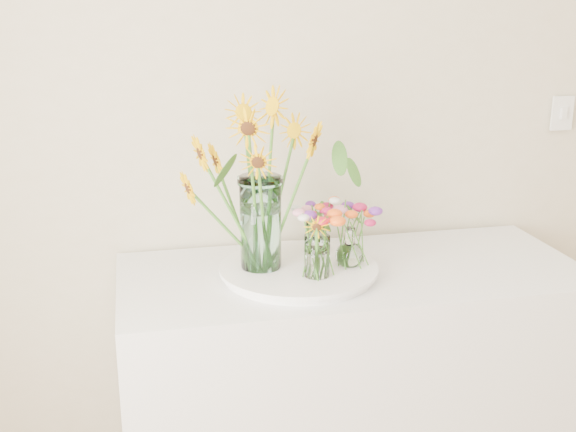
# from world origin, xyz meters

# --- Properties ---
(counter) EXTENTS (1.40, 0.60, 0.90)m
(counter) POSITION_xyz_m (-0.32, 1.93, 0.45)
(counter) COLOR white
(counter) RESTS_ON ground_plane
(tray) EXTENTS (0.44, 0.44, 0.02)m
(tray) POSITION_xyz_m (-0.49, 1.92, 0.91)
(tray) COLOR white
(tray) RESTS_ON counter
(mason_jar) EXTENTS (0.12, 0.12, 0.28)m
(mason_jar) POSITION_xyz_m (-0.60, 1.94, 1.06)
(mason_jar) COLOR #B8F5EA
(mason_jar) RESTS_ON tray
(sunflower_bouquet) EXTENTS (0.78, 0.78, 0.52)m
(sunflower_bouquet) POSITION_xyz_m (-0.60, 1.94, 1.18)
(sunflower_bouquet) COLOR #FAB905
(sunflower_bouquet) RESTS_ON tray
(small_vase_a) EXTENTS (0.09, 0.09, 0.12)m
(small_vase_a) POSITION_xyz_m (-0.46, 1.83, 0.99)
(small_vase_a) COLOR white
(small_vase_a) RESTS_ON tray
(wildflower_posy_a) EXTENTS (0.19, 0.19, 0.21)m
(wildflower_posy_a) POSITION_xyz_m (-0.46, 1.83, 1.03)
(wildflower_posy_a) COLOR #FF5D16
(wildflower_posy_a) RESTS_ON tray
(small_vase_b) EXTENTS (0.10, 0.10, 0.12)m
(small_vase_b) POSITION_xyz_m (-0.35, 1.89, 0.99)
(small_vase_b) COLOR white
(small_vase_b) RESTS_ON tray
(wildflower_posy_b) EXTENTS (0.22, 0.22, 0.21)m
(wildflower_posy_b) POSITION_xyz_m (-0.35, 1.89, 1.03)
(wildflower_posy_b) COLOR #FF5D16
(wildflower_posy_b) RESTS_ON tray
(small_vase_c) EXTENTS (0.07, 0.07, 0.11)m
(small_vase_c) POSITION_xyz_m (-0.42, 2.01, 0.98)
(small_vase_c) COLOR white
(small_vase_c) RESTS_ON tray
(wildflower_posy_c) EXTENTS (0.18, 0.18, 0.20)m
(wildflower_posy_c) POSITION_xyz_m (-0.42, 2.01, 1.02)
(wildflower_posy_c) COLOR #FF5D16
(wildflower_posy_c) RESTS_ON tray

